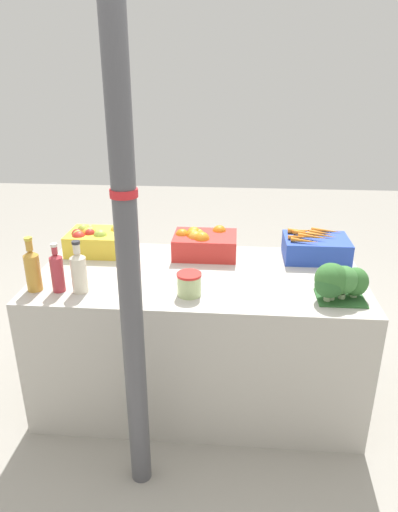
# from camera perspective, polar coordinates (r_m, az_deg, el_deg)

# --- Properties ---
(ground_plane) EXTENTS (10.00, 10.00, 0.00)m
(ground_plane) POSITION_cam_1_polar(r_m,az_deg,el_deg) (2.81, 0.00, -16.43)
(ground_plane) COLOR gray
(market_table) EXTENTS (1.70, 0.83, 0.76)m
(market_table) POSITION_cam_1_polar(r_m,az_deg,el_deg) (2.59, 0.00, -9.87)
(market_table) COLOR #B7B2A8
(market_table) RESTS_ON ground_plane
(support_pole) EXTENTS (0.10, 0.10, 2.69)m
(support_pole) POSITION_cam_1_polar(r_m,az_deg,el_deg) (1.65, -9.38, 7.66)
(support_pole) COLOR #4C4C51
(support_pole) RESTS_ON ground_plane
(apple_crate) EXTENTS (0.36, 0.27, 0.16)m
(apple_crate) POSITION_cam_1_polar(r_m,az_deg,el_deg) (2.73, -12.43, 1.99)
(apple_crate) COLOR gold
(apple_crate) RESTS_ON market_table
(orange_crate) EXTENTS (0.36, 0.27, 0.16)m
(orange_crate) POSITION_cam_1_polar(r_m,az_deg,el_deg) (2.62, 0.56, 1.66)
(orange_crate) COLOR red
(orange_crate) RESTS_ON market_table
(carrot_crate) EXTENTS (0.36, 0.27, 0.16)m
(carrot_crate) POSITION_cam_1_polar(r_m,az_deg,el_deg) (2.66, 14.35, 1.07)
(carrot_crate) COLOR #2847B7
(carrot_crate) RESTS_ON market_table
(broccoli_pile) EXTENTS (0.26, 0.19, 0.18)m
(broccoli_pile) POSITION_cam_1_polar(r_m,az_deg,el_deg) (2.19, 16.93, -3.06)
(broccoli_pile) COLOR #2D602D
(broccoli_pile) RESTS_ON market_table
(juice_bottle_amber) EXTENTS (0.07, 0.07, 0.27)m
(juice_bottle_amber) POSITION_cam_1_polar(r_m,az_deg,el_deg) (2.33, -20.09, -1.51)
(juice_bottle_amber) COLOR gold
(juice_bottle_amber) RESTS_ON market_table
(juice_bottle_ruby) EXTENTS (0.06, 0.06, 0.24)m
(juice_bottle_ruby) POSITION_cam_1_polar(r_m,az_deg,el_deg) (2.28, -17.31, -1.83)
(juice_bottle_ruby) COLOR #B2333D
(juice_bottle_ruby) RESTS_ON market_table
(juice_bottle_cloudy) EXTENTS (0.07, 0.07, 0.26)m
(juice_bottle_cloudy) POSITION_cam_1_polar(r_m,az_deg,el_deg) (2.24, -14.78, -1.84)
(juice_bottle_cloudy) COLOR beige
(juice_bottle_cloudy) RESTS_ON market_table
(pickle_jar) EXTENTS (0.12, 0.12, 0.11)m
(pickle_jar) POSITION_cam_1_polar(r_m,az_deg,el_deg) (2.16, -1.24, -3.53)
(pickle_jar) COLOR #B2C684
(pickle_jar) RESTS_ON market_table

